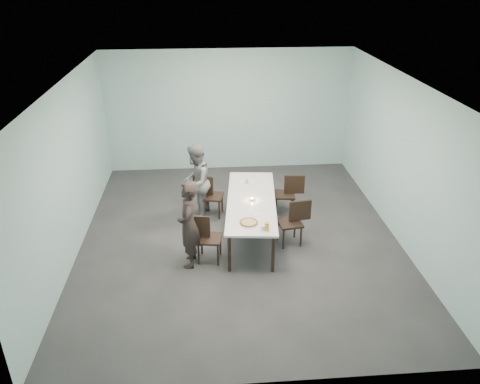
{
  "coord_description": "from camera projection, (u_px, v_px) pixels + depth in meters",
  "views": [
    {
      "loc": [
        -0.61,
        -7.71,
        4.76
      ],
      "look_at": [
        0.0,
        -0.04,
        1.0
      ],
      "focal_mm": 35.0,
      "sensor_mm": 36.0,
      "label": 1
    }
  ],
  "objects": [
    {
      "name": "pizza",
      "position": [
        249.0,
        222.0,
        8.02
      ],
      "size": [
        0.34,
        0.34,
        0.04
      ],
      "color": "white",
      "rests_on": "table"
    },
    {
      "name": "menu",
      "position": [
        248.0,
        181.0,
        9.59
      ],
      "size": [
        0.32,
        0.25,
        0.01
      ],
      "primitive_type": "cube",
      "rotation": [
        0.0,
        0.0,
        -0.1
      ],
      "color": "silver",
      "rests_on": "table"
    },
    {
      "name": "chair_far_right",
      "position": [
        289.0,
        192.0,
        9.72
      ],
      "size": [
        0.63,
        0.47,
        0.87
      ],
      "rotation": [
        0.0,
        0.0,
        3.02
      ],
      "color": "black",
      "rests_on": "ground"
    },
    {
      "name": "side_plate",
      "position": [
        255.0,
        214.0,
        8.32
      ],
      "size": [
        0.18,
        0.18,
        0.01
      ],
      "primitive_type": "cylinder",
      "color": "white",
      "rests_on": "table"
    },
    {
      "name": "beer_glass",
      "position": [
        267.0,
        226.0,
        7.79
      ],
      "size": [
        0.08,
        0.08,
        0.15
      ],
      "primitive_type": "cylinder",
      "color": "gold",
      "rests_on": "table"
    },
    {
      "name": "water_tumbler",
      "position": [
        263.0,
        228.0,
        7.81
      ],
      "size": [
        0.08,
        0.08,
        0.09
      ],
      "primitive_type": "cylinder",
      "color": "silver",
      "rests_on": "table"
    },
    {
      "name": "tealight",
      "position": [
        252.0,
        199.0,
        8.8
      ],
      "size": [
        0.06,
        0.06,
        0.05
      ],
      "color": "silver",
      "rests_on": "table"
    },
    {
      "name": "diner_near",
      "position": [
        189.0,
        224.0,
        7.92
      ],
      "size": [
        0.42,
        0.61,
        1.58
      ],
      "primitive_type": "imported",
      "rotation": [
        0.0,
        0.0,
        -1.65
      ],
      "color": "black",
      "rests_on": "ground"
    },
    {
      "name": "chair_near_right",
      "position": [
        294.0,
        219.0,
        8.67
      ],
      "size": [
        0.64,
        0.48,
        0.87
      ],
      "rotation": [
        0.0,
        0.0,
        3.3
      ],
      "color": "black",
      "rests_on": "ground"
    },
    {
      "name": "diner_far",
      "position": [
        196.0,
        182.0,
        9.48
      ],
      "size": [
        0.8,
        0.91,
        1.57
      ],
      "primitive_type": "imported",
      "rotation": [
        0.0,
        0.0,
        -1.87
      ],
      "color": "slate",
      "rests_on": "ground"
    },
    {
      "name": "amber_tumbler",
      "position": [
        247.0,
        181.0,
        9.49
      ],
      "size": [
        0.07,
        0.07,
        0.08
      ],
      "primitive_type": "cylinder",
      "color": "gold",
      "rests_on": "table"
    },
    {
      "name": "chair_near_left",
      "position": [
        205.0,
        235.0,
        8.17
      ],
      "size": [
        0.64,
        0.48,
        0.87
      ],
      "rotation": [
        0.0,
        0.0,
        -0.16
      ],
      "color": "black",
      "rests_on": "ground"
    },
    {
      "name": "table",
      "position": [
        251.0,
        203.0,
        8.85
      ],
      "size": [
        1.15,
        2.68,
        0.75
      ],
      "rotation": [
        0.0,
        0.0,
        -0.1
      ],
      "color": "white",
      "rests_on": "ground"
    },
    {
      "name": "chair_far_left",
      "position": [
        208.0,
        193.0,
        9.66
      ],
      "size": [
        0.65,
        0.5,
        0.87
      ],
      "rotation": [
        0.0,
        0.0,
        -0.23
      ],
      "color": "black",
      "rests_on": "ground"
    },
    {
      "name": "ground",
      "position": [
        240.0,
        237.0,
        9.04
      ],
      "size": [
        7.0,
        7.0,
        0.0
      ],
      "primitive_type": "plane",
      "color": "#333335",
      "rests_on": "ground"
    },
    {
      "name": "room_shell",
      "position": [
        240.0,
        138.0,
        8.15
      ],
      "size": [
        6.02,
        7.02,
        3.01
      ],
      "color": "#A8D1D4",
      "rests_on": "ground"
    }
  ]
}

